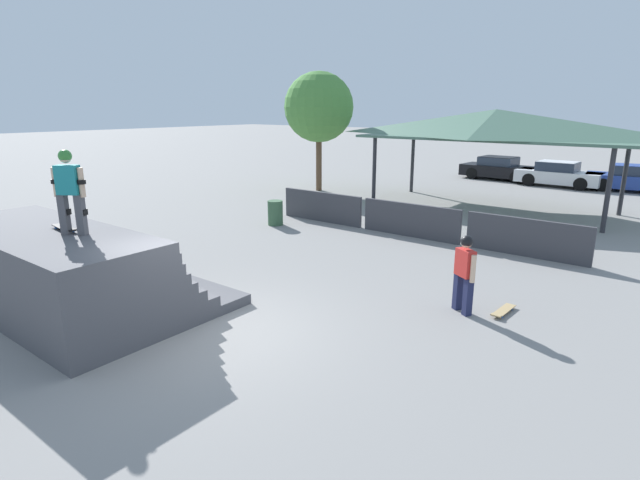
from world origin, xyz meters
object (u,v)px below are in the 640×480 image
object	(u,v)px
skateboard_on_ground	(503,311)
parked_car_white	(558,175)
trash_bin	(275,213)
tree_beside_pavilion	(319,107)
skateboard_on_deck	(65,228)
parked_car_blue	(634,179)
bystander_walking	(465,268)
skater_on_deck	(69,187)
parked_car_black	(499,169)

from	to	relation	value
skateboard_on_ground	parked_car_white	xyz separation A→B (m)	(-3.27, 18.25, 0.54)
trash_bin	tree_beside_pavilion	bearing A→B (deg)	116.51
skateboard_on_deck	parked_car_blue	world-z (taller)	skateboard_on_deck
tree_beside_pavilion	bystander_walking	bearing A→B (deg)	-41.23
parked_car_white	parked_car_blue	world-z (taller)	same
skateboard_on_deck	tree_beside_pavilion	xyz separation A→B (m)	(-5.47, 14.86, 2.20)
trash_bin	parked_car_blue	xyz separation A→B (m)	(8.83, 15.86, 0.18)
bystander_walking	trash_bin	distance (m)	8.81
skateboard_on_deck	parked_car_blue	bearing A→B (deg)	80.92
skater_on_deck	skateboard_on_ground	bearing A→B (deg)	8.81
skater_on_deck	bystander_walking	size ratio (longest dim) A/B	0.99
tree_beside_pavilion	parked_car_white	world-z (taller)	tree_beside_pavilion
trash_bin	parked_car_blue	size ratio (longest dim) A/B	0.20
tree_beside_pavilion	parked_car_black	world-z (taller)	tree_beside_pavilion
bystander_walking	parked_car_white	bearing A→B (deg)	-49.70
skateboard_on_deck	skater_on_deck	bearing A→B (deg)	3.40
trash_bin	parked_car_black	size ratio (longest dim) A/B	0.20
skater_on_deck	parked_car_blue	world-z (taller)	skater_on_deck
skater_on_deck	tree_beside_pavilion	xyz separation A→B (m)	(-5.90, 14.88, 1.36)
parked_car_white	skater_on_deck	bearing A→B (deg)	-95.42
parked_car_white	parked_car_blue	size ratio (longest dim) A/B	0.94
skater_on_deck	tree_beside_pavilion	distance (m)	16.07
skater_on_deck	parked_car_black	bearing A→B (deg)	59.78
skater_on_deck	bystander_walking	world-z (taller)	skater_on_deck
skateboard_on_deck	parked_car_white	world-z (taller)	skateboard_on_deck
skateboard_on_ground	parked_car_white	bearing A→B (deg)	-166.48
parked_car_blue	skateboard_on_ground	bearing A→B (deg)	-96.40
bystander_walking	parked_car_blue	size ratio (longest dim) A/B	0.36
skateboard_on_ground	trash_bin	size ratio (longest dim) A/B	0.98
trash_bin	bystander_walking	bearing A→B (deg)	-22.23
skater_on_deck	tree_beside_pavilion	size ratio (longest dim) A/B	0.28
trash_bin	parked_car_black	distance (m)	16.20
skater_on_deck	parked_car_black	world-z (taller)	skater_on_deck
tree_beside_pavilion	parked_car_white	bearing A→B (deg)	43.86
parked_car_blue	parked_car_black	bearing A→B (deg)	171.98
tree_beside_pavilion	skateboard_on_ground	bearing A→B (deg)	-38.40
skateboard_on_deck	parked_car_white	size ratio (longest dim) A/B	0.21
bystander_walking	skateboard_on_deck	bearing A→B (deg)	70.64
trash_bin	parked_car_blue	distance (m)	18.15
skateboard_on_deck	trash_bin	world-z (taller)	skateboard_on_deck
skateboard_on_deck	parked_car_blue	distance (m)	24.90
bystander_walking	tree_beside_pavilion	size ratio (longest dim) A/B	0.28
skateboard_on_deck	skateboard_on_ground	world-z (taller)	skateboard_on_deck
skater_on_deck	trash_bin	bearing A→B (deg)	76.49
trash_bin	parked_car_white	size ratio (longest dim) A/B	0.21
skater_on_deck	trash_bin	size ratio (longest dim) A/B	1.83
skater_on_deck	parked_car_black	distance (m)	24.24
parked_car_blue	skateboard_on_deck	bearing A→B (deg)	-112.09
trash_bin	parked_car_blue	bearing A→B (deg)	60.89
trash_bin	parked_car_white	distance (m)	16.32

